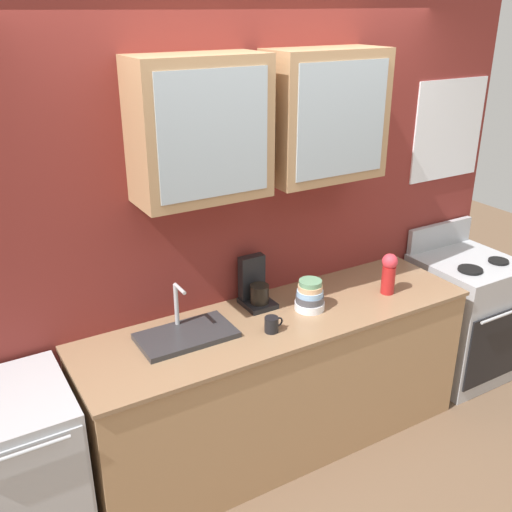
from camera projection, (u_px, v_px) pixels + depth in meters
The scene contains 10 objects.
ground_plane at pixel (278, 442), 3.70m from camera, with size 10.00×10.00×0.00m, color brown.
back_wall_unit at pixel (252, 205), 3.39m from camera, with size 3.79×0.42×2.61m.
counter at pixel (279, 382), 3.52m from camera, with size 2.34×0.66×0.89m.
stove_range at pixel (462, 317), 4.25m from camera, with size 0.62×0.67×1.07m.
sink_faucet at pixel (186, 334), 3.13m from camera, with size 0.51×0.29×0.28m.
bowl_stack at pixel (310, 296), 3.40m from camera, with size 0.17×0.17×0.18m.
vase at pixel (389, 272), 3.57m from camera, with size 0.10×0.10×0.26m.
cup_near_sink at pixel (272, 324), 3.18m from camera, with size 0.11×0.08×0.09m.
dishwasher at pixel (16, 477), 2.82m from camera, with size 0.59×0.64×0.89m.
coffee_maker at pixel (255, 287), 3.45m from camera, with size 0.17×0.20×0.29m.
Camera 1 is at (-1.62, -2.46, 2.52)m, focal length 41.56 mm.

